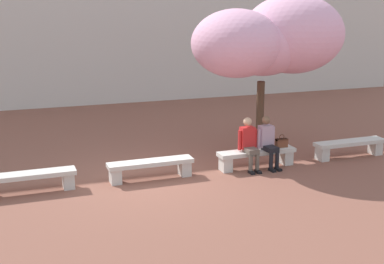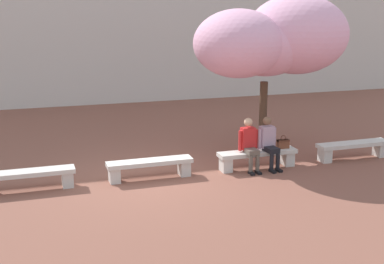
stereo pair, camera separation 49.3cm
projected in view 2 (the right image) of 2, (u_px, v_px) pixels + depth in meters
ground_plane at (150, 178)px, 12.57m from camera, size 100.00×100.00×0.00m
stone_bench_near_west at (28, 177)px, 11.73m from camera, size 2.03×0.45×0.45m
stone_bench_center at (150, 166)px, 12.49m from camera, size 2.03×0.45×0.45m
stone_bench_near_east at (257, 156)px, 13.26m from camera, size 2.03×0.45×0.45m
stone_bench_east_end at (353, 147)px, 14.03m from camera, size 2.03×0.45×0.45m
person_seated_left at (249, 142)px, 13.05m from camera, size 0.51×0.69×1.29m
person_seated_right at (269, 141)px, 13.19m from camera, size 0.51×0.71×1.29m
handbag at (283, 143)px, 13.42m from camera, size 0.30×0.15×0.34m
cherry_tree_main at (272, 40)px, 13.99m from camera, size 4.30×2.65×4.23m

